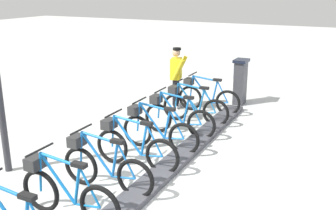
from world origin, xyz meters
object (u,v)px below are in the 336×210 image
(payment_kiosk, at_px, (240,81))
(bike_docked_5, at_px, (103,166))
(bike_docked_2, at_px, (176,117))
(bike_docked_6, at_px, (65,192))
(worker_near_rack, at_px, (176,76))
(bike_docked_3, at_px, (157,130))
(bike_docked_0, at_px, (206,97))
(bike_docked_1, at_px, (192,106))
(bike_docked_4, at_px, (133,146))

(payment_kiosk, relative_size, bike_docked_5, 0.74)
(bike_docked_2, height_order, bike_docked_6, same)
(bike_docked_2, bearing_deg, payment_kiosk, -100.70)
(payment_kiosk, xyz_separation_m, bike_docked_6, (0.57, 6.74, -0.24))
(bike_docked_6, bearing_deg, worker_near_rack, -81.11)
(bike_docked_2, bearing_deg, bike_docked_3, 90.00)
(bike_docked_0, xyz_separation_m, bike_docked_6, (0.00, 5.57, 0.00))
(bike_docked_0, height_order, bike_docked_5, same)
(bike_docked_3, relative_size, worker_near_rack, 1.04)
(payment_kiosk, height_order, bike_docked_0, payment_kiosk)
(bike_docked_6, distance_m, worker_near_rack, 5.67)
(bike_docked_1, distance_m, bike_docked_6, 4.64)
(bike_docked_3, distance_m, bike_docked_6, 2.79)
(bike_docked_5, height_order, bike_docked_6, same)
(bike_docked_4, distance_m, bike_docked_5, 0.93)
(bike_docked_2, relative_size, worker_near_rack, 1.04)
(payment_kiosk, height_order, worker_near_rack, worker_near_rack)
(bike_docked_1, bearing_deg, payment_kiosk, -105.26)
(bike_docked_4, bearing_deg, payment_kiosk, -96.68)
(bike_docked_4, bearing_deg, bike_docked_0, -90.00)
(bike_docked_5, distance_m, worker_near_rack, 4.76)
(bike_docked_0, distance_m, bike_docked_2, 1.86)
(bike_docked_0, bearing_deg, payment_kiosk, -116.09)
(bike_docked_1, height_order, bike_docked_5, same)
(bike_docked_4, xyz_separation_m, bike_docked_6, (0.00, 1.86, 0.00))
(bike_docked_1, xyz_separation_m, bike_docked_5, (0.00, 3.71, 0.00))
(bike_docked_1, bearing_deg, bike_docked_5, 90.00)
(bike_docked_1, distance_m, bike_docked_4, 2.79)
(payment_kiosk, height_order, bike_docked_2, payment_kiosk)
(payment_kiosk, bearing_deg, bike_docked_0, 63.91)
(bike_docked_5, bearing_deg, payment_kiosk, -95.62)
(bike_docked_1, height_order, bike_docked_2, same)
(payment_kiosk, height_order, bike_docked_5, payment_kiosk)
(payment_kiosk, distance_m, bike_docked_1, 2.19)
(worker_near_rack, bearing_deg, bike_docked_0, 179.38)
(bike_docked_1, xyz_separation_m, bike_docked_4, (0.00, 2.79, 0.00))
(payment_kiosk, distance_m, bike_docked_3, 4.00)
(bike_docked_1, distance_m, bike_docked_5, 3.71)
(bike_docked_0, height_order, bike_docked_2, same)
(bike_docked_0, bearing_deg, bike_docked_4, 90.00)
(payment_kiosk, height_order, bike_docked_1, payment_kiosk)
(bike_docked_2, bearing_deg, worker_near_rack, -64.94)
(bike_docked_6, bearing_deg, bike_docked_2, -90.00)
(payment_kiosk, xyz_separation_m, bike_docked_3, (0.57, 3.95, -0.24))
(bike_docked_0, bearing_deg, bike_docked_5, 90.00)
(bike_docked_4, distance_m, bike_docked_6, 1.86)
(bike_docked_4, height_order, worker_near_rack, worker_near_rack)
(bike_docked_6, bearing_deg, bike_docked_4, -90.00)
(payment_kiosk, bearing_deg, bike_docked_3, 81.77)
(bike_docked_6, bearing_deg, bike_docked_0, -90.00)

